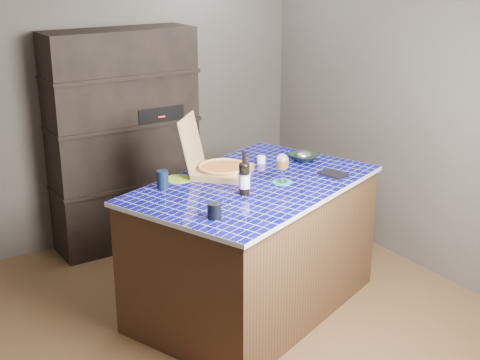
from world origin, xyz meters
TOP-DOWN VIEW (x-y plane):
  - room at (0.00, 0.00)m, footprint 3.50×3.50m
  - shelving_unit at (0.00, 1.53)m, footprint 1.20×0.41m
  - kitchen_island at (0.27, 0.03)m, footprint 1.94×1.58m
  - pizza_box at (0.17, 0.30)m, footprint 0.58×0.58m
  - mead_bottle at (0.10, -0.12)m, footprint 0.08×0.08m
  - teal_trivet at (0.43, -0.06)m, footprint 0.13×0.13m
  - wine_glass at (0.43, -0.06)m, footprint 0.09×0.09m
  - tumbler at (-0.26, -0.36)m, footprint 0.08×0.08m
  - dvd_case at (0.83, -0.13)m, footprint 0.17×0.21m
  - bowl at (0.86, 0.25)m, footprint 0.23×0.23m
  - foil_contents at (0.86, 0.25)m, footprint 0.12×0.10m
  - white_jar at (0.56, 0.36)m, footprint 0.06×0.06m
  - navy_cup at (-0.28, 0.26)m, footprint 0.08×0.08m
  - green_trivet at (-0.11, 0.37)m, footprint 0.19×0.19m

SIDE VIEW (x-z plane):
  - kitchen_island at x=0.27m, z-range 0.00..0.92m
  - shelving_unit at x=0.00m, z-range 0.00..1.80m
  - teal_trivet at x=0.43m, z-range 0.92..0.92m
  - green_trivet at x=-0.11m, z-range 0.92..0.92m
  - dvd_case at x=0.83m, z-range 0.92..0.93m
  - bowl at x=0.86m, z-range 0.92..0.97m
  - white_jar at x=0.56m, z-range 0.92..0.97m
  - foil_contents at x=0.86m, z-range 0.93..0.99m
  - tumbler at x=-0.26m, z-range 0.92..1.01m
  - pizza_box at x=0.17m, z-range 0.77..1.17m
  - navy_cup at x=-0.28m, z-range 0.92..1.04m
  - mead_bottle at x=0.10m, z-range 0.89..1.17m
  - wine_glass at x=0.43m, z-range 0.96..1.15m
  - room at x=0.00m, z-range -0.50..3.00m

